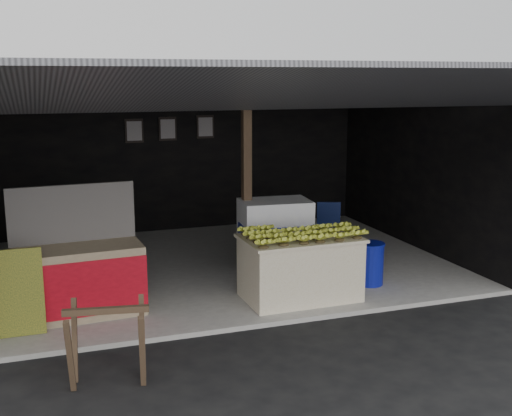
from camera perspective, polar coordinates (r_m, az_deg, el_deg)
name	(u,v)px	position (r m, az deg, el deg)	size (l,w,h in m)	color
ground	(274,327)	(7.59, 1.61, -10.50)	(80.00, 80.00, 0.00)	black
concrete_slab	(216,266)	(9.82, -3.60, -5.13)	(7.00, 5.00, 0.06)	gray
shophouse	(208,128)	(9.74, -4.25, 7.13)	(7.40, 7.29, 3.02)	black
banana_table	(300,268)	(8.22, 3.93, -5.30)	(1.49, 0.93, 0.81)	white
banana_pile	(301,231)	(8.09, 3.98, -2.02)	(1.36, 0.82, 0.16)	yellow
white_crate	(275,237)	(9.16, 1.70, -2.63)	(1.03, 0.74, 1.08)	white
neighbor_stall	(79,277)	(7.91, -15.50, -5.96)	(1.53, 0.76, 1.54)	#998466
green_signboard	(13,293)	(7.52, -20.80, -7.09)	(0.64, 0.04, 0.97)	black
sawhorse	(107,336)	(6.22, -13.10, -11.06)	(0.79, 0.78, 0.77)	#483424
water_barrel	(370,265)	(8.92, 10.06, -4.97)	(0.38, 0.38, 0.55)	navy
plastic_chair	(329,223)	(10.40, 6.49, -1.37)	(0.49, 0.49, 0.81)	#0A1339
magenta_rug	(324,257)	(10.16, 6.05, -4.39)	(1.50, 1.00, 0.01)	#781A61
picture_frames	(170,129)	(11.73, -7.70, 6.99)	(1.62, 0.04, 0.46)	black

